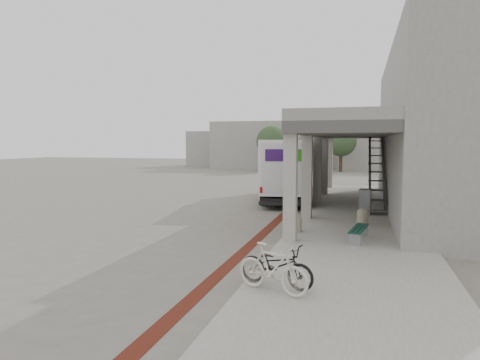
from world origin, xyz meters
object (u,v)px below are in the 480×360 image
(bicycle_cream, at_px, (272,268))
(bench, at_px, (359,231))
(fedex_truck, at_px, (286,169))
(bicycle_black, at_px, (276,265))
(utility_cabinet, at_px, (365,202))

(bicycle_cream, bearing_deg, bench, 4.21)
(bicycle_cream, bearing_deg, fedex_truck, 30.40)
(bench, distance_m, bicycle_cream, 5.35)
(fedex_truck, bearing_deg, bench, -76.06)
(fedex_truck, distance_m, bicycle_cream, 14.42)
(bench, relative_size, bicycle_black, 1.01)
(utility_cabinet, height_order, bicycle_cream, utility_cabinet)
(bench, xyz_separation_m, bicycle_black, (-1.60, -4.72, 0.16))
(utility_cabinet, xyz_separation_m, bicycle_cream, (-1.80, -10.19, -0.03))
(fedex_truck, height_order, bicycle_black, fedex_truck)
(fedex_truck, xyz_separation_m, bench, (3.80, -9.11, -1.30))
(bench, height_order, bicycle_black, bicycle_black)
(fedex_truck, relative_size, bench, 4.59)
(bicycle_black, bearing_deg, utility_cabinet, 5.81)
(fedex_truck, bearing_deg, utility_cabinet, -53.80)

